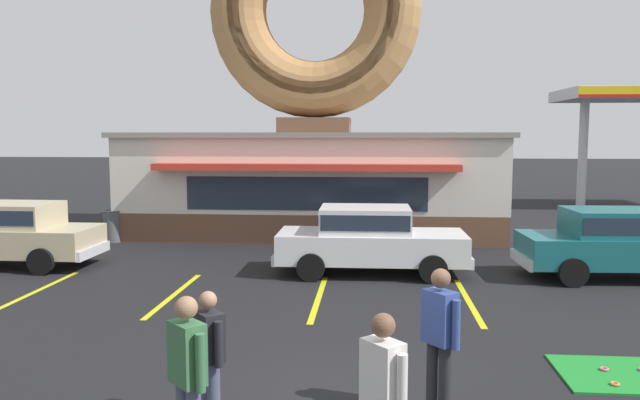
# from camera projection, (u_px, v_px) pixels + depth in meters

# --- Properties ---
(donut_shop_building) EXTENTS (12.30, 6.75, 10.96)m
(donut_shop_building) POSITION_uv_depth(u_px,v_px,m) (315.00, 121.00, 21.20)
(donut_shop_building) COLOR brown
(donut_shop_building) RESTS_ON ground
(mini_donut_near_right) EXTENTS (0.13, 0.13, 0.04)m
(mini_donut_near_right) POSITION_uv_depth(u_px,v_px,m) (615.00, 384.00, 8.17)
(mini_donut_near_right) COLOR #D17F47
(mini_donut_near_right) RESTS_ON putting_mat
(mini_donut_mid_centre) EXTENTS (0.13, 0.13, 0.04)m
(mini_donut_mid_centre) POSITION_uv_depth(u_px,v_px,m) (604.00, 369.00, 8.69)
(mini_donut_mid_centre) COLOR #D8667F
(mini_donut_mid_centre) RESTS_ON putting_mat
(car_teal) EXTENTS (4.62, 2.12, 1.60)m
(car_teal) POSITION_uv_depth(u_px,v_px,m) (618.00, 241.00, 14.29)
(car_teal) COLOR #196066
(car_teal) RESTS_ON ground
(car_champagne) EXTENTS (4.58, 2.01, 1.60)m
(car_champagne) POSITION_uv_depth(u_px,v_px,m) (9.00, 232.00, 15.63)
(car_champagne) COLOR #BCAD89
(car_champagne) RESTS_ON ground
(car_white) EXTENTS (4.58, 2.02, 1.60)m
(car_white) POSITION_uv_depth(u_px,v_px,m) (369.00, 237.00, 14.77)
(car_white) COLOR silver
(car_white) RESTS_ON ground
(pedestrian_blue_sweater_man) EXTENTS (0.43, 0.47, 1.70)m
(pedestrian_blue_sweater_man) POSITION_uv_depth(u_px,v_px,m) (382.00, 394.00, 5.68)
(pedestrian_blue_sweater_man) COLOR #232328
(pedestrian_blue_sweater_man) RESTS_ON ground
(pedestrian_hooded_kid) EXTENTS (0.43, 0.48, 1.76)m
(pedestrian_hooded_kid) POSITION_uv_depth(u_px,v_px,m) (440.00, 333.00, 7.31)
(pedestrian_hooded_kid) COLOR #232328
(pedestrian_hooded_kid) RESTS_ON ground
(pedestrian_leather_jacket_man) EXTENTS (0.43, 0.47, 1.56)m
(pedestrian_leather_jacket_man) POSITION_uv_depth(u_px,v_px,m) (209.00, 352.00, 7.05)
(pedestrian_leather_jacket_man) COLOR #474C66
(pedestrian_leather_jacket_man) RESTS_ON ground
(pedestrian_clipboard_woman) EXTENTS (0.46, 0.44, 1.74)m
(pedestrian_clipboard_woman) POSITION_uv_depth(u_px,v_px,m) (188.00, 372.00, 6.15)
(pedestrian_clipboard_woman) COLOR #474C66
(pedestrian_clipboard_woman) RESTS_ON ground
(trash_bin) EXTENTS (0.57, 0.57, 0.97)m
(trash_bin) POSITION_uv_depth(u_px,v_px,m) (113.00, 226.00, 19.22)
(trash_bin) COLOR #51565B
(trash_bin) RESTS_ON ground
(parking_stripe_far_left) EXTENTS (0.12, 3.60, 0.01)m
(parking_stripe_far_left) POSITION_uv_depth(u_px,v_px,m) (36.00, 291.00, 13.15)
(parking_stripe_far_left) COLOR yellow
(parking_stripe_far_left) RESTS_ON ground
(parking_stripe_left) EXTENTS (0.12, 3.60, 0.01)m
(parking_stripe_left) POSITION_uv_depth(u_px,v_px,m) (174.00, 294.00, 12.90)
(parking_stripe_left) COLOR yellow
(parking_stripe_left) RESTS_ON ground
(parking_stripe_mid_left) EXTENTS (0.12, 3.60, 0.01)m
(parking_stripe_mid_left) POSITION_uv_depth(u_px,v_px,m) (319.00, 298.00, 12.65)
(parking_stripe_mid_left) COLOR yellow
(parking_stripe_mid_left) RESTS_ON ground
(parking_stripe_centre) EXTENTS (0.12, 3.60, 0.01)m
(parking_stripe_centre) POSITION_uv_depth(u_px,v_px,m) (468.00, 301.00, 12.40)
(parking_stripe_centre) COLOR yellow
(parking_stripe_centre) RESTS_ON ground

